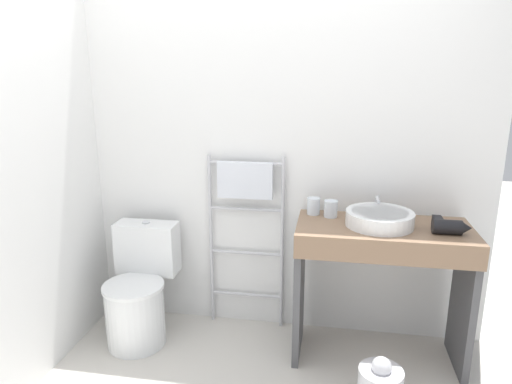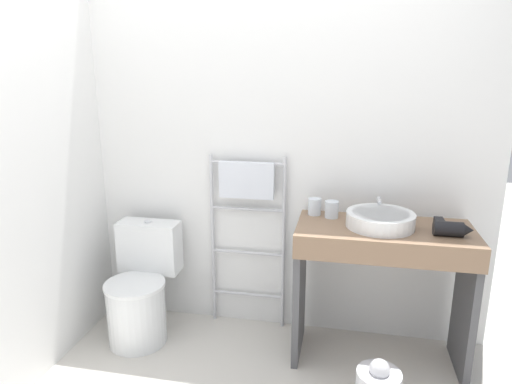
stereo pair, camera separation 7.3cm
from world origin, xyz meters
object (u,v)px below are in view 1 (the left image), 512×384
(toilet, at_px, (139,293))
(sink_basin, at_px, (380,218))
(cup_near_edge, at_px, (331,209))
(towel_radiator, at_px, (245,205))
(cup_near_wall, at_px, (314,206))
(hair_dryer, at_px, (449,226))

(toilet, relative_size, sink_basin, 1.94)
(sink_basin, bearing_deg, cup_near_edge, 156.95)
(towel_radiator, bearing_deg, cup_near_edge, -11.78)
(sink_basin, relative_size, cup_near_wall, 3.75)
(toilet, xyz_separation_m, sink_basin, (1.48, 0.04, 0.58))
(hair_dryer, bearing_deg, cup_near_wall, 163.37)
(towel_radiator, xyz_separation_m, cup_near_edge, (0.55, -0.11, 0.04))
(cup_near_wall, distance_m, cup_near_edge, 0.11)
(toilet, bearing_deg, hair_dryer, -0.72)
(sink_basin, distance_m, cup_near_edge, 0.30)
(cup_near_wall, bearing_deg, hair_dryer, -16.63)
(towel_radiator, distance_m, sink_basin, 0.86)
(toilet, distance_m, hair_dryer, 1.93)
(towel_radiator, bearing_deg, sink_basin, -15.72)
(towel_radiator, relative_size, sink_basin, 3.09)
(toilet, bearing_deg, cup_near_edge, 7.66)
(toilet, height_order, cup_near_wall, cup_near_wall)
(cup_near_wall, bearing_deg, toilet, -169.70)
(toilet, bearing_deg, sink_basin, 1.68)
(cup_near_edge, bearing_deg, cup_near_wall, 160.41)
(sink_basin, xyz_separation_m, hair_dryer, (0.36, -0.07, -0.00))
(towel_radiator, height_order, sink_basin, towel_radiator)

